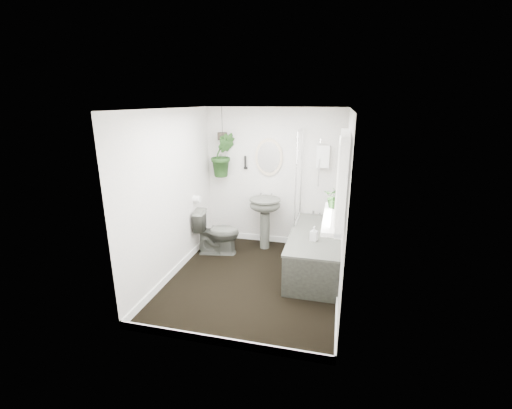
# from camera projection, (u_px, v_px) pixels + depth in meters

# --- Properties ---
(floor) EXTENTS (2.30, 2.80, 0.02)m
(floor) POSITION_uv_depth(u_px,v_px,m) (253.00, 280.00, 4.78)
(floor) COLOR black
(floor) RESTS_ON ground
(ceiling) EXTENTS (2.30, 2.80, 0.02)m
(ceiling) POSITION_uv_depth(u_px,v_px,m) (253.00, 108.00, 4.11)
(ceiling) COLOR white
(ceiling) RESTS_ON ground
(wall_back) EXTENTS (2.30, 0.02, 2.30)m
(wall_back) POSITION_uv_depth(u_px,v_px,m) (274.00, 178.00, 5.76)
(wall_back) COLOR silver
(wall_back) RESTS_ON ground
(wall_front) EXTENTS (2.30, 0.02, 2.30)m
(wall_front) POSITION_uv_depth(u_px,v_px,m) (216.00, 242.00, 3.13)
(wall_front) COLOR silver
(wall_front) RESTS_ON ground
(wall_left) EXTENTS (0.02, 2.80, 2.30)m
(wall_left) POSITION_uv_depth(u_px,v_px,m) (172.00, 195.00, 4.71)
(wall_left) COLOR silver
(wall_left) RESTS_ON ground
(wall_right) EXTENTS (0.02, 2.80, 2.30)m
(wall_right) POSITION_uv_depth(u_px,v_px,m) (345.00, 207.00, 4.18)
(wall_right) COLOR silver
(wall_right) RESTS_ON ground
(skirting) EXTENTS (2.30, 2.80, 0.10)m
(skirting) POSITION_uv_depth(u_px,v_px,m) (253.00, 276.00, 4.76)
(skirting) COLOR white
(skirting) RESTS_ON floor
(bathtub) EXTENTS (0.72, 1.72, 0.58)m
(bathtub) POSITION_uv_depth(u_px,v_px,m) (315.00, 251.00, 4.98)
(bathtub) COLOR #454840
(bathtub) RESTS_ON floor
(bath_screen) EXTENTS (0.04, 0.72, 1.40)m
(bath_screen) POSITION_uv_depth(u_px,v_px,m) (299.00, 177.00, 5.22)
(bath_screen) COLOR silver
(bath_screen) RESTS_ON bathtub
(shower_box) EXTENTS (0.20, 0.10, 0.35)m
(shower_box) POSITION_uv_depth(u_px,v_px,m) (323.00, 156.00, 5.39)
(shower_box) COLOR white
(shower_box) RESTS_ON wall_back
(oval_mirror) EXTENTS (0.46, 0.03, 0.62)m
(oval_mirror) POSITION_uv_depth(u_px,v_px,m) (269.00, 157.00, 5.63)
(oval_mirror) COLOR beige
(oval_mirror) RESTS_ON wall_back
(wall_sconce) EXTENTS (0.04, 0.04, 0.22)m
(wall_sconce) POSITION_uv_depth(u_px,v_px,m) (245.00, 162.00, 5.74)
(wall_sconce) COLOR black
(wall_sconce) RESTS_ON wall_back
(toilet_roll_holder) EXTENTS (0.11, 0.11, 0.11)m
(toilet_roll_holder) POSITION_uv_depth(u_px,v_px,m) (197.00, 199.00, 5.42)
(toilet_roll_holder) COLOR white
(toilet_roll_holder) RESTS_ON wall_left
(window_recess) EXTENTS (0.08, 1.00, 0.90)m
(window_recess) POSITION_uv_depth(u_px,v_px,m) (342.00, 178.00, 3.40)
(window_recess) COLOR white
(window_recess) RESTS_ON wall_right
(window_sill) EXTENTS (0.18, 1.00, 0.04)m
(window_sill) POSITION_uv_depth(u_px,v_px,m) (332.00, 218.00, 3.54)
(window_sill) COLOR white
(window_sill) RESTS_ON wall_right
(window_blinds) EXTENTS (0.01, 0.86, 0.76)m
(window_blinds) POSITION_uv_depth(u_px,v_px,m) (337.00, 178.00, 3.41)
(window_blinds) COLOR white
(window_blinds) RESTS_ON wall_right
(toilet) EXTENTS (0.77, 0.52, 0.72)m
(toilet) POSITION_uv_depth(u_px,v_px,m) (217.00, 232.00, 5.52)
(toilet) COLOR #454840
(toilet) RESTS_ON floor
(pedestal_sink) EXTENTS (0.60, 0.54, 0.87)m
(pedestal_sink) POSITION_uv_depth(u_px,v_px,m) (265.00, 223.00, 5.69)
(pedestal_sink) COLOR #454840
(pedestal_sink) RESTS_ON floor
(sill_plant) EXTENTS (0.27, 0.25, 0.24)m
(sill_plant) POSITION_uv_depth(u_px,v_px,m) (335.00, 197.00, 3.77)
(sill_plant) COLOR black
(sill_plant) RESTS_ON window_sill
(hanging_plant) EXTENTS (0.50, 0.45, 0.73)m
(hanging_plant) POSITION_uv_depth(u_px,v_px,m) (223.00, 155.00, 5.69)
(hanging_plant) COLOR black
(hanging_plant) RESTS_ON ceiling
(soap_bottle) EXTENTS (0.11, 0.11, 0.20)m
(soap_bottle) POSITION_uv_depth(u_px,v_px,m) (314.00, 233.00, 4.60)
(soap_bottle) COLOR black
(soap_bottle) RESTS_ON bathtub
(hanging_pot) EXTENTS (0.16, 0.16, 0.12)m
(hanging_pot) POSITION_uv_depth(u_px,v_px,m) (222.00, 136.00, 5.60)
(hanging_pot) COLOR #2B251E
(hanging_pot) RESTS_ON ceiling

